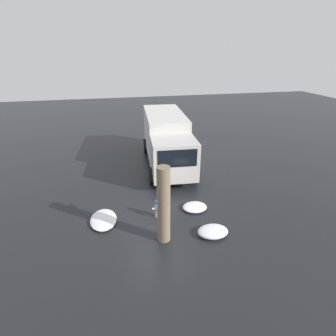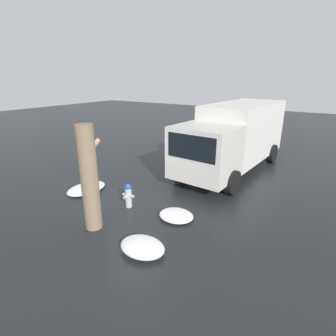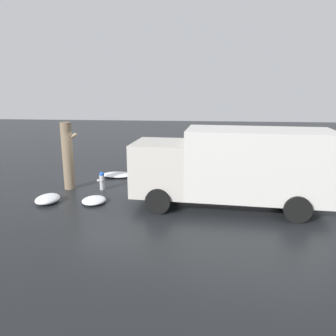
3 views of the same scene
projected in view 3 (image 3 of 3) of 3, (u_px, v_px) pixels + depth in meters
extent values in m
plane|color=black|center=(102.00, 189.00, 14.29)|extent=(60.00, 60.00, 0.00)
cylinder|color=#B7B7BC|center=(102.00, 182.00, 14.21)|extent=(0.21, 0.21, 0.66)
cylinder|color=blue|center=(102.00, 174.00, 14.13)|extent=(0.22, 0.22, 0.05)
sphere|color=blue|center=(102.00, 174.00, 14.12)|extent=(0.18, 0.18, 0.18)
cylinder|color=#B7B7BC|center=(98.00, 181.00, 14.20)|extent=(0.11, 0.12, 0.11)
cylinder|color=#B7B7BC|center=(101.00, 182.00, 14.04)|extent=(0.10, 0.11, 0.09)
cylinder|color=#B7B7BC|center=(103.00, 180.00, 14.35)|extent=(0.10, 0.11, 0.09)
cylinder|color=#7F6B51|center=(68.00, 156.00, 14.10)|extent=(0.47, 0.47, 2.91)
cylinder|color=#7F6B51|center=(71.00, 137.00, 13.88)|extent=(0.53, 0.13, 0.43)
cube|color=beige|center=(161.00, 167.00, 12.37)|extent=(2.15, 2.35, 1.92)
cube|color=black|center=(135.00, 156.00, 12.44)|extent=(0.17, 1.85, 0.85)
cube|color=silver|center=(257.00, 164.00, 11.72)|extent=(5.20, 2.58, 2.46)
cylinder|color=black|center=(158.00, 201.00, 11.53)|extent=(0.92, 0.35, 0.90)
cylinder|color=black|center=(169.00, 183.00, 13.64)|extent=(0.92, 0.35, 0.90)
cylinder|color=black|center=(297.00, 209.00, 10.75)|extent=(0.92, 0.35, 0.90)
cylinder|color=black|center=(286.00, 189.00, 12.86)|extent=(0.92, 0.35, 0.90)
ellipsoid|color=white|center=(118.00, 175.00, 16.37)|extent=(1.55, 1.05, 0.18)
ellipsoid|color=white|center=(94.00, 200.00, 12.61)|extent=(0.90, 1.06, 0.22)
ellipsoid|color=white|center=(48.00, 199.00, 12.64)|extent=(0.87, 1.16, 0.30)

